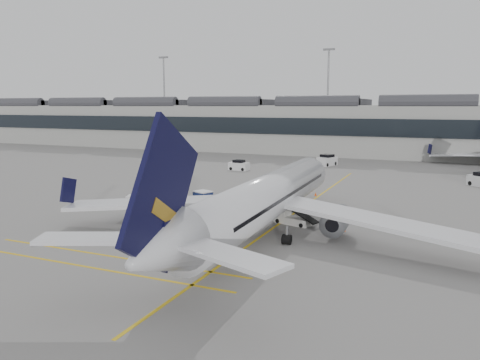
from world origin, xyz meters
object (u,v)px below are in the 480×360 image
at_px(ramp_agent_a, 265,204).
at_px(baggage_cart_a, 249,210).
at_px(airliner_main, 265,199).
at_px(belt_loader, 292,218).
at_px(pushback_tug, 176,202).
at_px(ramp_agent_b, 247,206).

bearing_deg(ramp_agent_a, baggage_cart_a, -140.75).
height_order(airliner_main, baggage_cart_a, airliner_main).
bearing_deg(belt_loader, pushback_tug, -168.51).
height_order(belt_loader, ramp_agent_a, belt_loader).
xyz_separation_m(ramp_agent_a, ramp_agent_b, (-0.94, -2.63, 0.18)).
relative_size(airliner_main, baggage_cart_a, 17.97).
xyz_separation_m(belt_loader, baggage_cart_a, (-4.06, -0.82, 0.59)).
xyz_separation_m(belt_loader, pushback_tug, (-13.36, 1.16, 0.18)).
relative_size(belt_loader, baggage_cart_a, 2.00).
bearing_deg(airliner_main, ramp_agent_b, 122.73).
xyz_separation_m(baggage_cart_a, pushback_tug, (-9.31, 1.98, -0.41)).
bearing_deg(ramp_agent_a, ramp_agent_b, -161.38).
relative_size(airliner_main, belt_loader, 8.99).
bearing_deg(pushback_tug, belt_loader, -1.15).
bearing_deg(airliner_main, ramp_agent_a, 108.39).
bearing_deg(ramp_agent_b, baggage_cart_a, 77.21).
bearing_deg(ramp_agent_b, pushback_tug, -39.15).
xyz_separation_m(airliner_main, pushback_tug, (-12.36, 5.89, -2.43)).
distance_m(airliner_main, belt_loader, 5.50).
bearing_deg(baggage_cart_a, belt_loader, 0.36).
bearing_deg(ramp_agent_b, belt_loader, 127.18).
xyz_separation_m(airliner_main, ramp_agent_a, (-3.14, 8.56, -2.31)).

